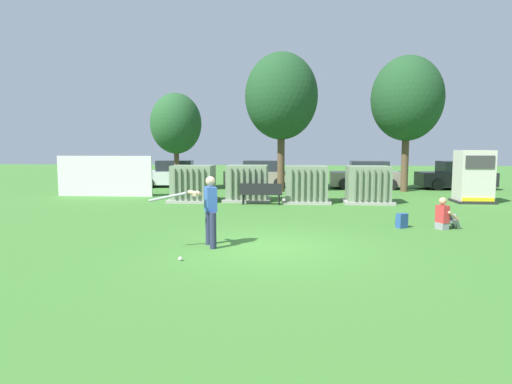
# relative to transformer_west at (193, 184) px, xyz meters

# --- Properties ---
(ground_plane) EXTENTS (96.00, 96.00, 0.00)m
(ground_plane) POSITION_rel_transformer_west_xyz_m (3.82, -8.78, -0.79)
(ground_plane) COLOR #3D752D
(fence_panel) EXTENTS (4.80, 0.12, 2.00)m
(fence_panel) POSITION_rel_transformer_west_xyz_m (-4.86, 1.72, 0.21)
(fence_panel) COLOR silver
(fence_panel) RESTS_ON ground
(transformer_west) EXTENTS (2.10, 1.70, 1.62)m
(transformer_west) POSITION_rel_transformer_west_xyz_m (0.00, 0.00, 0.00)
(transformer_west) COLOR #9E9B93
(transformer_west) RESTS_ON ground
(transformer_mid_west) EXTENTS (2.10, 1.70, 1.62)m
(transformer_mid_west) POSITION_rel_transformer_west_xyz_m (2.40, 0.42, 0.00)
(transformer_mid_west) COLOR #9E9B93
(transformer_mid_west) RESTS_ON ground
(transformer_mid_east) EXTENTS (2.10, 1.70, 1.62)m
(transformer_mid_east) POSITION_rel_transformer_west_xyz_m (5.03, 0.07, 0.00)
(transformer_mid_east) COLOR #9E9B93
(transformer_mid_east) RESTS_ON ground
(transformer_east) EXTENTS (2.10, 1.70, 1.62)m
(transformer_east) POSITION_rel_transformer_west_xyz_m (7.71, 0.12, 0.00)
(transformer_east) COLOR #9E9B93
(transformer_east) RESTS_ON ground
(generator_enclosure) EXTENTS (1.60, 1.40, 2.30)m
(generator_enclosure) POSITION_rel_transformer_west_xyz_m (12.36, 0.72, 0.35)
(generator_enclosure) COLOR #262626
(generator_enclosure) RESTS_ON ground
(park_bench) EXTENTS (1.81, 0.44, 0.92)m
(park_bench) POSITION_rel_transformer_west_xyz_m (3.10, -0.85, -0.25)
(park_bench) COLOR black
(park_bench) RESTS_ON ground
(batter) EXTENTS (1.56, 0.93, 1.74)m
(batter) POSITION_rel_transformer_west_xyz_m (2.41, -8.82, 0.19)
(batter) COLOR #282D4C
(batter) RESTS_ON ground
(sports_ball) EXTENTS (0.09, 0.09, 0.09)m
(sports_ball) POSITION_rel_transformer_west_xyz_m (2.06, -10.21, -0.74)
(sports_ball) COLOR white
(sports_ball) RESTS_ON ground
(seated_spectator) EXTENTS (0.79, 0.66, 0.96)m
(seated_spectator) POSITION_rel_transformer_west_xyz_m (9.00, -5.90, -0.41)
(seated_spectator) COLOR gray
(seated_spectator) RESTS_ON ground
(backpack) EXTENTS (0.38, 0.37, 0.44)m
(backpack) POSITION_rel_transformer_west_xyz_m (7.76, -5.82, -0.57)
(backpack) COLOR #264C8C
(backpack) RESTS_ON ground
(tree_left) EXTENTS (2.84, 2.84, 5.43)m
(tree_left) POSITION_rel_transformer_west_xyz_m (-2.11, 5.07, 2.94)
(tree_left) COLOR brown
(tree_left) RESTS_ON ground
(tree_center_left) EXTENTS (3.92, 3.92, 7.48)m
(tree_center_left) POSITION_rel_transformer_west_xyz_m (3.78, 4.80, 4.34)
(tree_center_left) COLOR brown
(tree_center_left) RESTS_ON ground
(tree_center_right) EXTENTS (3.82, 3.82, 7.30)m
(tree_center_right) POSITION_rel_transformer_west_xyz_m (10.52, 5.36, 4.22)
(tree_center_right) COLOR brown
(tree_center_right) RESTS_ON ground
(parked_car_leftmost) EXTENTS (4.37, 2.29, 1.62)m
(parked_car_leftmost) POSITION_rel_transformer_west_xyz_m (-2.86, 7.02, -0.04)
(parked_car_leftmost) COLOR silver
(parked_car_leftmost) RESTS_ON ground
(parked_car_left_of_center) EXTENTS (4.38, 2.30, 1.62)m
(parked_car_left_of_center) POSITION_rel_transformer_west_xyz_m (2.49, 7.37, -0.04)
(parked_car_left_of_center) COLOR gray
(parked_car_left_of_center) RESTS_ON ground
(parked_car_right_of_center) EXTENTS (4.27, 2.05, 1.62)m
(parked_car_right_of_center) POSITION_rel_transformer_west_xyz_m (8.76, 6.95, -0.04)
(parked_car_right_of_center) COLOR gray
(parked_car_right_of_center) RESTS_ON ground
(parked_car_rightmost) EXTENTS (4.29, 2.11, 1.62)m
(parked_car_rightmost) POSITION_rel_transformer_west_xyz_m (13.86, 7.06, -0.04)
(parked_car_rightmost) COLOR black
(parked_car_rightmost) RESTS_ON ground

